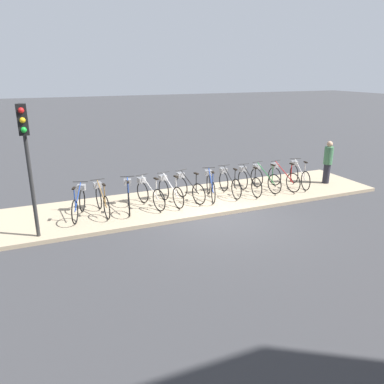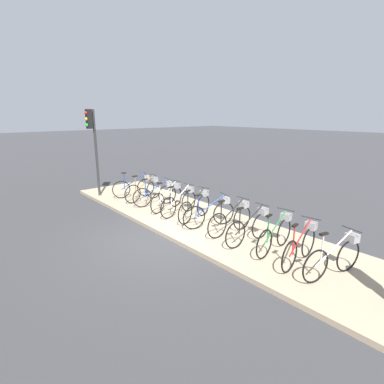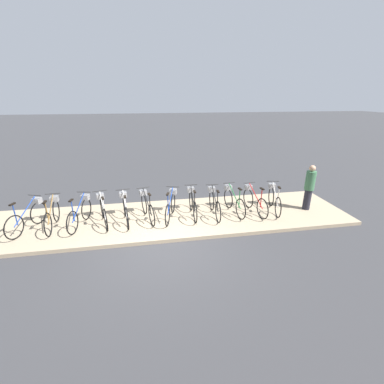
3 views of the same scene
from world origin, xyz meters
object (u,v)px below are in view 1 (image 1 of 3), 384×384
Objects in this scene: parked_bicycle_3 at (149,193)px; parked_bicycle_11 at (299,174)px; parked_bicycle_8 at (248,180)px; parked_bicycle_9 at (264,178)px; parked_bicycle_6 at (210,185)px; parked_bicycle_10 at (282,176)px; parked_bicycle_2 at (128,196)px; parked_bicycle_0 at (79,202)px; parked_bicycle_1 at (102,199)px; parked_bicycle_4 at (169,190)px; parked_bicycle_7 at (229,182)px; pedestrian at (328,161)px; parked_bicycle_5 at (188,187)px; traffic_light at (26,144)px.

parked_bicycle_3 is 5.99m from parked_bicycle_11.
parked_bicycle_8 is 2.25m from parked_bicycle_11.
parked_bicycle_3 is 3.75m from parked_bicycle_8.
parked_bicycle_11 is (1.52, -0.10, 0.00)m from parked_bicycle_9.
parked_bicycle_10 is at bearing -0.81° from parked_bicycle_6.
parked_bicycle_11 is (2.25, -0.01, 0.00)m from parked_bicycle_8.
parked_bicycle_2 is at bearing 179.82° from parked_bicycle_10.
parked_bicycle_0 is 1.53m from parked_bicycle_2.
parked_bicycle_11 is (3.77, -0.04, 0.00)m from parked_bicycle_6.
parked_bicycle_8 is (3.75, -0.02, 0.00)m from parked_bicycle_3.
parked_bicycle_1 and parked_bicycle_4 have the same top height.
parked_bicycle_4 is at bearing -0.09° from parked_bicycle_3.
parked_bicycle_0 is 0.96× the size of parked_bicycle_4.
parked_bicycle_0 is at bearing -178.63° from parked_bicycle_7.
parked_bicycle_7 is (5.22, 0.12, 0.00)m from parked_bicycle_0.
pedestrian is (7.25, -0.16, 0.42)m from parked_bicycle_3.
parked_bicycle_2 is 1.40m from parked_bicycle_4.
parked_bicycle_6 is at bearing 0.01° from parked_bicycle_3.
parked_bicycle_10 is at bearing -8.43° from parked_bicycle_9.
parked_bicycle_9 is at bearing 0.87° from parked_bicycle_3.
parked_bicycle_2 is at bearing -178.10° from parked_bicycle_3.
parked_bicycle_5 is (0.71, 0.08, 0.00)m from parked_bicycle_4.
parked_bicycle_5 and parked_bicycle_11 have the same top height.
parked_bicycle_5 is at bearing 178.20° from parked_bicycle_10.
parked_bicycle_5 is at bearing 3.12° from parked_bicycle_3.
parked_bicycle_3 and parked_bicycle_7 have the same top height.
parked_bicycle_8 is at bearing 179.74° from parked_bicycle_11.
parked_bicycle_9 is at bearing -0.30° from parked_bicycle_7.
parked_bicycle_0 is 8.22m from parked_bicycle_11.
traffic_light is at bearing -136.49° from parked_bicycle_0.
parked_bicycle_7 and parked_bicycle_10 have the same top height.
parked_bicycle_8 and parked_bicycle_9 have the same top height.
parked_bicycle_2 and parked_bicycle_3 have the same top height.
parked_bicycle_0 is 0.97× the size of parked_bicycle_5.
parked_bicycle_0 is at bearing 179.32° from pedestrian.
parked_bicycle_4 is 0.99× the size of parked_bicycle_7.
parked_bicycle_2 is 2.11m from parked_bicycle_5.
parked_bicycle_5 is at bearing 179.93° from parked_bicycle_7.
parked_bicycle_1 is 1.02× the size of parked_bicycle_2.
parked_bicycle_2 is at bearing -178.47° from parked_bicycle_7.
parked_bicycle_10 is at bearing -0.66° from parked_bicycle_8.
parked_bicycle_3 is 0.98× the size of parked_bicycle_9.
parked_bicycle_0 is at bearing 43.51° from traffic_light.
parked_bicycle_3 and parked_bicycle_8 have the same top height.
parked_bicycle_5 is 2.33m from parked_bicycle_8.
parked_bicycle_0 is at bearing -179.06° from parked_bicycle_4.
parked_bicycle_4 is 1.01× the size of parked_bicycle_11.
parked_bicycle_6 and parked_bicycle_9 have the same top height.
parked_bicycle_10 is (2.99, -0.04, 0.00)m from parked_bicycle_6.
parked_bicycle_8 is at bearing -7.59° from parked_bicycle_7.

